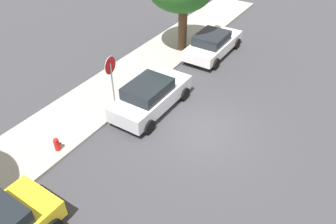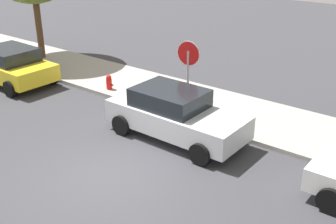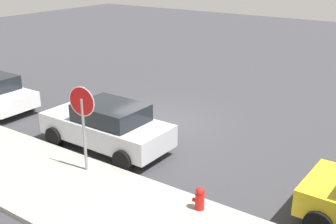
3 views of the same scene
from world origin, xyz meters
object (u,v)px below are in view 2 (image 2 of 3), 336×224
parked_car_yellow (11,65)px  fire_hydrant (109,84)px  parked_car_silver (175,114)px  stop_sign (188,65)px

parked_car_yellow → fire_hydrant: parked_car_yellow is taller
parked_car_silver → parked_car_yellow: parked_car_silver is taller
stop_sign → parked_car_silver: bearing=-67.4°
parked_car_yellow → fire_hydrant: bearing=22.7°
stop_sign → fire_hydrant: (-3.60, -0.12, -1.42)m
stop_sign → parked_car_yellow: stop_sign is taller
parked_car_silver → fire_hydrant: bearing=160.8°
parked_car_silver → fire_hydrant: parked_car_silver is taller
stop_sign → fire_hydrant: bearing=-178.1°
stop_sign → parked_car_silver: (0.67, -1.61, -1.01)m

